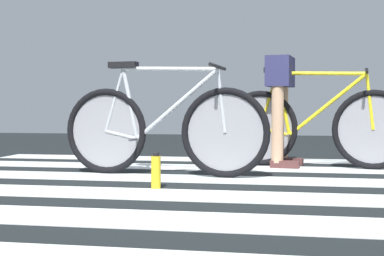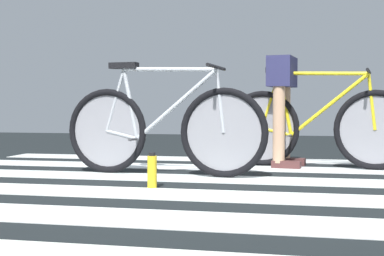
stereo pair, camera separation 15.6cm
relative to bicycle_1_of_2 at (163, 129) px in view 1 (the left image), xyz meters
name	(u,v)px [view 1 (the left image)]	position (x,y,z in m)	size (l,w,h in m)	color
ground	(208,191)	(0.46, -0.65, -0.40)	(18.00, 14.00, 0.02)	black
crosswalk_markings	(206,186)	(0.43, -0.52, -0.38)	(5.34, 4.22, 0.00)	silver
bicycle_1_of_2	(163,129)	(0.00, 0.00, 0.00)	(1.73, 0.52, 0.93)	black
bicycle_2_of_2	(314,126)	(1.24, 0.80, 0.00)	(1.72, 0.53, 0.93)	black
cyclist_2_of_2	(281,96)	(0.94, 0.85, 0.28)	(0.37, 0.44, 1.03)	tan
water_bottle	(156,172)	(0.10, -0.68, -0.27)	(0.07, 0.07, 0.25)	yellow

